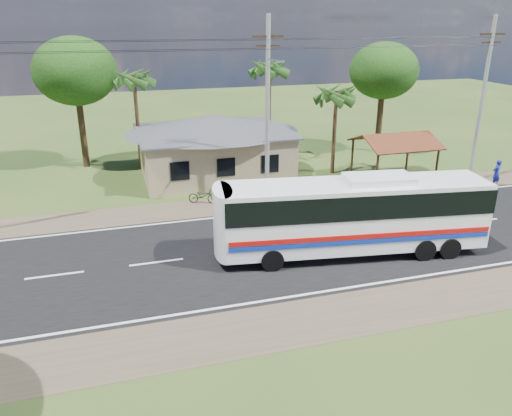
{
  "coord_description": "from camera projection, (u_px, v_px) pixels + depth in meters",
  "views": [
    {
      "loc": [
        -5.92,
        -21.44,
        10.78
      ],
      "look_at": [
        0.68,
        1.0,
        1.83
      ],
      "focal_mm": 35.0,
      "sensor_mm": 36.0,
      "label": 1
    }
  ],
  "objects": [
    {
      "name": "waiting_shed",
      "position": [
        395.0,
        141.0,
        34.69
      ],
      "size": [
        5.2,
        4.48,
        3.35
      ],
      "color": "#3C2816",
      "rests_on": "ground"
    },
    {
      "name": "motorcycle",
      "position": [
        203.0,
        196.0,
        30.8
      ],
      "size": [
        1.92,
        1.31,
        0.96
      ],
      "primitive_type": "imported",
      "rotation": [
        0.0,
        0.0,
        1.16
      ],
      "color": "black",
      "rests_on": "ground"
    },
    {
      "name": "person",
      "position": [
        496.0,
        173.0,
        33.77
      ],
      "size": [
        0.77,
        0.6,
        1.86
      ],
      "primitive_type": "imported",
      "rotation": [
        0.0,
        0.0,
        3.4
      ],
      "color": "navy",
      "rests_on": "ground"
    },
    {
      "name": "ground",
      "position": [
        249.0,
        251.0,
        24.63
      ],
      "size": [
        120.0,
        120.0,
        0.0
      ],
      "primitive_type": "plane",
      "color": "#294819",
      "rests_on": "ground"
    },
    {
      "name": "coach_bus",
      "position": [
        355.0,
        210.0,
        23.61
      ],
      "size": [
        12.85,
        4.4,
        3.92
      ],
      "rotation": [
        0.0,
        0.0,
        -0.14
      ],
      "color": "white",
      "rests_on": "ground"
    },
    {
      "name": "concrete_barrier",
      "position": [
        402.0,
        186.0,
        32.65
      ],
      "size": [
        7.0,
        0.3,
        0.9
      ],
      "primitive_type": "cube",
      "color": "#9E9E99",
      "rests_on": "ground"
    },
    {
      "name": "house",
      "position": [
        213.0,
        139.0,
        35.59
      ],
      "size": [
        12.4,
        10.0,
        5.0
      ],
      "color": "tan",
      "rests_on": "ground"
    },
    {
      "name": "road",
      "position": [
        249.0,
        251.0,
        24.63
      ],
      "size": [
        120.0,
        16.0,
        0.03
      ],
      "color": "black",
      "rests_on": "ground"
    },
    {
      "name": "tree_behind_shed",
      "position": [
        384.0,
        71.0,
        40.79
      ],
      "size": [
        5.6,
        5.6,
        9.02
      ],
      "color": "#47301E",
      "rests_on": "ground"
    },
    {
      "name": "palm_mid",
      "position": [
        269.0,
        69.0,
        37.54
      ],
      "size": [
        2.8,
        2.8,
        8.2
      ],
      "color": "#47301E",
      "rests_on": "ground"
    },
    {
      "name": "tree_behind_house",
      "position": [
        75.0,
        72.0,
        36.11
      ],
      "size": [
        6.0,
        6.0,
        9.61
      ],
      "color": "#47301E",
      "rests_on": "ground"
    },
    {
      "name": "utility_poles",
      "position": [
        262.0,
        109.0,
        29.08
      ],
      "size": [
        32.8,
        2.22,
        11.0
      ],
      "color": "#9E9E99",
      "rests_on": "ground"
    },
    {
      "name": "palm_near",
      "position": [
        336.0,
        95.0,
        34.95
      ],
      "size": [
        2.8,
        2.8,
        6.7
      ],
      "color": "#47301E",
      "rests_on": "ground"
    },
    {
      "name": "palm_far",
      "position": [
        134.0,
        79.0,
        35.53
      ],
      "size": [
        2.8,
        2.8,
        7.7
      ],
      "color": "#47301E",
      "rests_on": "ground"
    }
  ]
}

